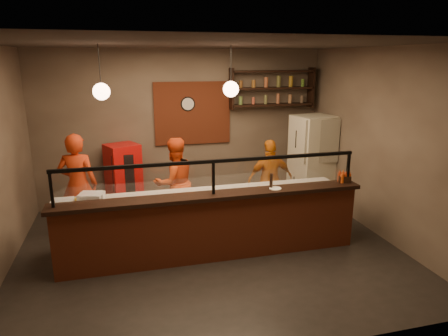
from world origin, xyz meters
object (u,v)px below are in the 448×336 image
object	(u,v)px
cook_mid	(175,182)
red_cooler	(124,178)
pizza_dough	(272,189)
pepper_mill	(271,181)
cook_left	(78,185)
wall_clock	(188,104)
fridge	(312,160)
cook_right	(270,179)
condiment_caddy	(344,179)

from	to	relation	value
cook_mid	red_cooler	xyz separation A→B (m)	(-0.90, 0.98, -0.14)
cook_mid	pizza_dough	bearing A→B (deg)	126.83
pepper_mill	cook_left	bearing A→B (deg)	154.05
red_cooler	cook_left	bearing A→B (deg)	-152.72
cook_left	pizza_dough	world-z (taller)	cook_left
wall_clock	fridge	world-z (taller)	wall_clock
cook_right	pizza_dough	size ratio (longest dim) A/B	2.97
cook_left	fridge	distance (m)	4.67
cook_right	red_cooler	xyz separation A→B (m)	(-2.74, 1.02, -0.08)
wall_clock	cook_left	world-z (taller)	wall_clock
fridge	red_cooler	bearing A→B (deg)	162.89
fridge	pepper_mill	world-z (taller)	fridge
cook_mid	pizza_dough	xyz separation A→B (m)	(1.48, -1.05, 0.08)
condiment_caddy	pepper_mill	bearing A→B (deg)	-179.83
wall_clock	pepper_mill	bearing A→B (deg)	-72.98
red_cooler	condiment_caddy	world-z (taller)	red_cooler
cook_right	pizza_dough	bearing A→B (deg)	69.54
cook_right	pepper_mill	size ratio (longest dim) A/B	6.67
cook_mid	condiment_caddy	xyz separation A→B (m)	(2.59, -1.41, 0.29)
cook_mid	cook_right	xyz separation A→B (m)	(1.84, -0.03, -0.06)
wall_clock	red_cooler	xyz separation A→B (m)	(-1.38, -0.31, -1.41)
cook_mid	fridge	distance (m)	3.03
pizza_dough	cook_right	bearing A→B (deg)	70.55
cook_mid	pizza_dough	distance (m)	1.82
fridge	pizza_dough	xyz separation A→B (m)	(-1.51, -1.55, -0.03)
condiment_caddy	pepper_mill	distance (m)	1.27
red_cooler	condiment_caddy	distance (m)	4.25
cook_right	red_cooler	bearing A→B (deg)	-21.43
pizza_dough	red_cooler	bearing A→B (deg)	139.40
cook_mid	cook_right	world-z (taller)	cook_mid
cook_left	red_cooler	xyz separation A→B (m)	(0.77, 0.95, -0.21)
cook_left	cook_mid	size ratio (longest dim) A/B	1.09
condiment_caddy	red_cooler	bearing A→B (deg)	145.50
cook_right	condiment_caddy	world-z (taller)	cook_right
cook_left	pizza_dough	distance (m)	3.33
cook_left	pizza_dough	bearing A→B (deg)	172.81
pizza_dough	condiment_caddy	distance (m)	1.18
fridge	red_cooler	distance (m)	3.92
cook_right	condiment_caddy	distance (m)	1.60
fridge	pepper_mill	bearing A→B (deg)	-141.13
wall_clock	cook_right	size ratio (longest dim) A/B	0.20
cook_right	red_cooler	distance (m)	2.92
cook_mid	pizza_dough	size ratio (longest dim) A/B	3.21
cook_left	fridge	world-z (taller)	fridge
red_cooler	pizza_dough	world-z (taller)	red_cooler
pizza_dough	pepper_mill	xyz separation A→B (m)	(-0.16, -0.36, 0.27)
cook_left	cook_mid	world-z (taller)	cook_left
wall_clock	cook_left	distance (m)	2.76
fridge	condiment_caddy	world-z (taller)	fridge
cook_right	condiment_caddy	xyz separation A→B (m)	(0.75, -1.38, 0.35)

